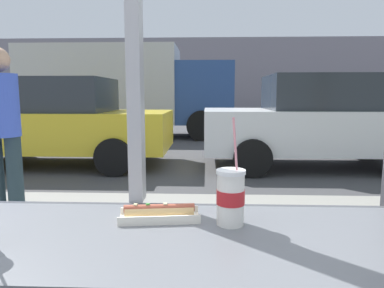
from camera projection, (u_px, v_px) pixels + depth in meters
The scene contains 9 objects.
ground_plane at pixel (196, 146), 9.29m from camera, with size 60.00×60.00×0.00m, color #424244.
sidewalk_strip at pixel (175, 248), 2.94m from camera, with size 16.00×2.80×0.14m, color gray.
building_facade_far at pixel (203, 77), 24.03m from camera, with size 28.00×1.20×5.13m, color gray.
soda_cup_left at pixel (231, 196), 1.05m from camera, with size 0.09×0.09×0.33m.
hotdog_tray_near at pixel (159, 213), 1.10m from camera, with size 0.26×0.13×0.05m.
parked_car_yellow at pixel (54, 121), 6.69m from camera, with size 4.34×1.98×1.66m.
parked_car_white at pixel (320, 121), 6.49m from camera, with size 4.19×1.98×1.71m.
box_truck at pixel (126, 88), 11.31m from camera, with size 6.60×2.44×2.86m.
pedestrian at pixel (2, 126), 3.15m from camera, with size 0.32×0.32×1.63m.
Camera 1 is at (0.26, -1.19, 1.35)m, focal length 32.73 mm.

